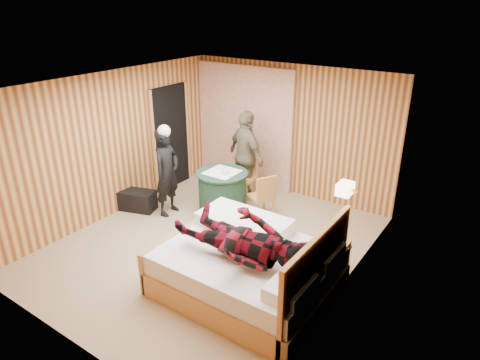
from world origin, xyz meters
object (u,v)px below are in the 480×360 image
Objects in this scene: chair_far at (244,173)px; wall_lamp at (345,189)px; nightstand at (327,262)px; man_on_bed at (242,230)px; woman_standing at (167,173)px; chair_near at (264,194)px; bed at (250,268)px; round_table at (222,193)px; duffel_bag at (138,200)px; man_at_table at (246,156)px.

wall_lamp is at bearing -34.19° from chair_far.
man_on_bed reaches higher than nightstand.
woman_standing reaches higher than wall_lamp.
nightstand is 2.83m from chair_far.
woman_standing reaches higher than nightstand.
chair_near is at bearing 156.29° from wall_lamp.
bed is (-0.81, -1.02, -0.96)m from wall_lamp.
duffel_bag is (-1.36, -0.77, -0.22)m from round_table.
chair_far is (-2.42, 1.25, -0.76)m from wall_lamp.
chair_far is at bearing 29.95° from duffel_bag.
man_on_bed is at bearing 145.89° from man_at_table.
man_at_table is (-2.41, 1.29, -0.44)m from wall_lamp.
bed is 2.87m from man_at_table.
bed is at bearing -61.52° from chair_far.
chair_near is 2.25m from man_on_bed.
bed reaches higher than duffel_bag.
woman_standing is at bearing 156.83° from bed.
duffel_bag is 0.85m from woman_standing.
chair_near reaches higher than duffel_bag.
wall_lamp reaches higher than duffel_bag.
man_on_bed is at bearing -36.45° from duffel_bag.
bed reaches higher than chair_far.
nightstand reaches higher than duffel_bag.
man_at_table reaches higher than chair_near.
woman_standing reaches higher than chair_near.
man_on_bed is (0.03, -0.23, 0.68)m from bed.
woman_standing is (-1.53, -0.73, 0.29)m from chair_near.
woman_standing is (-0.80, -0.53, 0.38)m from round_table.
bed is at bearing -135.32° from nightstand.
bed is 2.41× the size of round_table.
man_on_bed reaches higher than duffel_bag.
duffel_bag is at bearing 71.40° from man_at_table.
man_on_bed is (1.64, -1.79, 0.62)m from round_table.
bed is 3.67× the size of nightstand.
man_at_table is 0.97× the size of man_on_bed.
man_at_table is at bearing -98.59° from chair_near.
chair_near reaches higher than nightstand.
duffel_bag is (-3.73, 0.04, -0.11)m from nightstand.
woman_standing is 0.88× the size of man_on_bed.
chair_near is at bearing 114.45° from man_on_bed.
wall_lamp is at bearing 94.93° from chair_near.
man_on_bed is at bearing -121.63° from wall_lamp.
woman_standing is at bearing 5.47° from duffel_bag.
duffel_bag is (-2.09, -0.97, -0.31)m from chair_near.
woman_standing reaches higher than duffel_bag.
round_table is at bearing 132.40° from man_on_bed.
nightstand is 0.34× the size of man_at_table.
chair_far reaches higher than nightstand.
chair_near is 0.48× the size of man_on_bed.
man_on_bed is at bearing -126.57° from nightstand.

